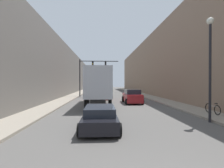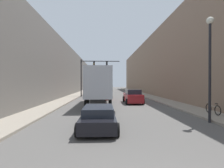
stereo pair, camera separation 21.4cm
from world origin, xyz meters
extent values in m
cube|color=gray|center=(6.72, 30.00, 0.07)|extent=(2.39, 80.00, 0.15)
cube|color=gray|center=(-6.72, 30.00, 0.07)|extent=(2.39, 80.00, 0.15)
cube|color=#846B56|center=(10.92, 30.00, 5.94)|extent=(6.00, 80.00, 11.89)
cube|color=#66605B|center=(-10.92, 30.00, 4.79)|extent=(6.00, 80.00, 9.57)
cube|color=#B2B7C1|center=(-1.74, 16.98, 2.52)|extent=(2.45, 10.24, 2.84)
cube|color=black|center=(-1.74, 16.98, 0.95)|extent=(1.23, 10.24, 0.24)
cube|color=maroon|center=(-1.74, 23.40, 1.37)|extent=(2.45, 2.59, 2.74)
cylinder|color=black|center=(-2.82, 13.06, 0.50)|extent=(0.25, 1.00, 1.00)
cylinder|color=black|center=(-0.66, 13.06, 0.50)|extent=(0.25, 1.00, 1.00)
cylinder|color=black|center=(-2.82, 14.26, 0.50)|extent=(0.25, 1.00, 1.00)
cylinder|color=black|center=(-0.66, 14.26, 0.50)|extent=(0.25, 1.00, 1.00)
cylinder|color=black|center=(-2.82, 23.40, 0.50)|extent=(0.25, 1.00, 1.00)
cylinder|color=black|center=(-0.66, 23.40, 0.50)|extent=(0.25, 1.00, 1.00)
cube|color=black|center=(-1.51, 7.23, 0.48)|extent=(1.77, 4.59, 0.61)
cube|color=#1E232D|center=(-1.51, 7.00, 1.00)|extent=(1.56, 2.52, 0.42)
cylinder|color=black|center=(-2.40, 8.82, 0.32)|extent=(0.25, 0.64, 0.64)
cylinder|color=black|center=(-0.62, 8.82, 0.32)|extent=(0.25, 0.64, 0.64)
cylinder|color=black|center=(-2.40, 5.54, 0.32)|extent=(0.25, 0.64, 0.64)
cylinder|color=black|center=(-0.62, 5.54, 0.32)|extent=(0.25, 0.64, 0.64)
cube|color=maroon|center=(2.27, 18.74, 0.66)|extent=(1.85, 4.50, 0.93)
cube|color=#1E232D|center=(2.27, 18.51, 1.40)|extent=(1.63, 2.47, 0.56)
cylinder|color=black|center=(1.35, 20.28, 0.35)|extent=(0.25, 0.70, 0.70)
cylinder|color=black|center=(3.20, 20.28, 0.35)|extent=(0.25, 0.70, 0.70)
cylinder|color=black|center=(1.35, 17.09, 0.35)|extent=(0.25, 0.70, 0.70)
cylinder|color=black|center=(3.20, 17.09, 0.35)|extent=(0.25, 0.70, 0.70)
cylinder|color=black|center=(-5.37, 29.00, 3.33)|extent=(0.20, 0.20, 6.66)
cube|color=black|center=(-1.92, 29.00, 6.36)|extent=(6.90, 0.12, 0.12)
cube|color=black|center=(-3.07, 29.00, 5.85)|extent=(0.30, 0.24, 0.90)
sphere|color=gold|center=(-3.07, 28.86, 5.85)|extent=(0.18, 0.18, 0.18)
cube|color=black|center=(-0.77, 29.00, 5.85)|extent=(0.30, 0.24, 0.90)
sphere|color=gold|center=(-0.77, 28.86, 5.57)|extent=(0.18, 0.18, 0.18)
cylinder|color=black|center=(5.37, 8.10, 3.10)|extent=(0.16, 0.16, 6.21)
sphere|color=silver|center=(5.37, 8.10, 6.36)|extent=(0.44, 0.44, 0.44)
torus|color=black|center=(6.92, 9.63, 0.51)|extent=(0.06, 0.72, 0.72)
torus|color=black|center=(6.92, 10.74, 0.51)|extent=(0.06, 0.72, 0.72)
cube|color=gray|center=(6.92, 10.18, 0.74)|extent=(0.04, 1.11, 0.04)
cube|color=black|center=(6.92, 9.78, 0.96)|extent=(0.12, 0.20, 0.06)
cube|color=gray|center=(6.92, 10.69, 0.99)|extent=(0.44, 0.04, 0.04)
camera|label=1|loc=(-1.39, -2.48, 2.49)|focal=28.00mm
camera|label=2|loc=(-1.18, -2.49, 2.49)|focal=28.00mm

